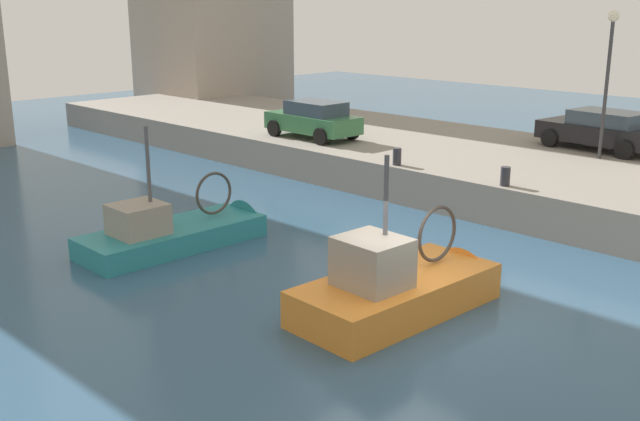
{
  "coord_description": "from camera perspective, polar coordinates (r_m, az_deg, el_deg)",
  "views": [
    {
      "loc": [
        -11.18,
        -9.06,
        6.31
      ],
      "look_at": [
        1.71,
        3.87,
        1.2
      ],
      "focal_mm": 42.05,
      "sensor_mm": 36.0,
      "label": 1
    }
  ],
  "objects": [
    {
      "name": "water_surface",
      "position": [
        15.72,
        5.61,
        -8.12
      ],
      "size": [
        80.0,
        80.0,
        0.0
      ],
      "primitive_type": "plane",
      "color": "#335675",
      "rests_on": "ground"
    },
    {
      "name": "quay_wall",
      "position": [
        25.08,
        22.67,
        1.25
      ],
      "size": [
        9.0,
        56.0,
        1.2
      ],
      "primitive_type": "cube",
      "color": "gray",
      "rests_on": "ground"
    },
    {
      "name": "fishing_boat_teal",
      "position": [
        20.52,
        -10.2,
        -2.2
      ],
      "size": [
        5.77,
        2.17,
        4.15
      ],
      "color": "teal",
      "rests_on": "ground"
    },
    {
      "name": "fishing_boat_orange",
      "position": [
        16.18,
        6.59,
        -6.89
      ],
      "size": [
        5.48,
        2.44,
        4.33
      ],
      "color": "orange",
      "rests_on": "ground"
    },
    {
      "name": "parked_car_green",
      "position": [
        29.03,
        -0.49,
        6.96
      ],
      "size": [
        1.91,
        3.87,
        1.44
      ],
      "color": "#387547",
      "rests_on": "quay_wall"
    },
    {
      "name": "parked_car_black",
      "position": [
        28.5,
        20.71,
        5.78
      ],
      "size": [
        2.38,
        4.45,
        1.4
      ],
      "color": "black",
      "rests_on": "quay_wall"
    },
    {
      "name": "mooring_bollard_south",
      "position": [
        22.12,
        13.92,
        2.54
      ],
      "size": [
        0.28,
        0.28,
        0.55
      ],
      "primitive_type": "cylinder",
      "color": "#2D2D33",
      "rests_on": "quay_wall"
    },
    {
      "name": "mooring_bollard_mid",
      "position": [
        24.37,
        5.88,
        4.11
      ],
      "size": [
        0.28,
        0.28,
        0.55
      ],
      "primitive_type": "cylinder",
      "color": "#2D2D33",
      "rests_on": "quay_wall"
    },
    {
      "name": "quay_streetlamp",
      "position": [
        26.59,
        21.14,
        10.61
      ],
      "size": [
        0.36,
        0.36,
        4.83
      ],
      "color": "#38383D",
      "rests_on": "quay_wall"
    }
  ]
}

